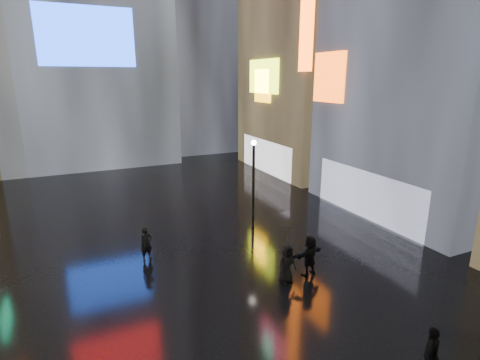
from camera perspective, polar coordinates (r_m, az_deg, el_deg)
ground at (r=22.32m, az=-8.80°, el=-7.45°), size 140.00×140.00×0.00m
building_right_far at (r=37.17m, az=11.60°, el=23.44°), size 10.28×12.00×28.00m
tower_flank_right at (r=48.81m, az=-8.12°, el=25.18°), size 12.00×12.00×34.00m
lamp_far at (r=21.54m, az=2.06°, el=0.18°), size 0.30×0.30×5.20m
pedestrian_3 at (r=13.09m, az=27.09°, el=-22.56°), size 1.14×0.88×1.80m
pedestrian_4 at (r=16.56m, az=7.14°, el=-12.53°), size 0.91×0.65×1.75m
pedestrian_5 at (r=17.26m, az=10.56°, el=-11.27°), size 1.79×0.86×1.86m
pedestrian_6 at (r=18.85m, az=-14.07°, el=-9.42°), size 0.67×0.51×1.67m
umbrella_2 at (r=15.99m, az=7.30°, el=-8.36°), size 1.24×1.25×0.88m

